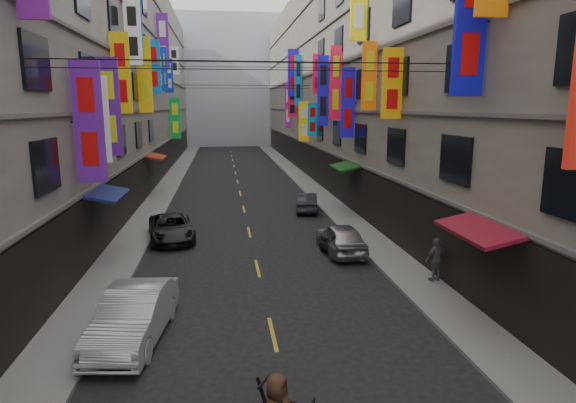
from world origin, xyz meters
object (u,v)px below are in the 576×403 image
object	(u,v)px
car_right_mid	(341,238)
car_right_far	(307,202)
car_left_far	(171,228)
scooter_far_right	(328,246)
car_left_mid	(134,315)
pedestrian_rfar	(436,260)

from	to	relation	value
car_right_mid	car_right_far	bearing A→B (deg)	-91.28
car_left_far	car_right_far	bearing A→B (deg)	26.64
car_left_far	scooter_far_right	bearing A→B (deg)	-36.01
car_left_mid	car_left_far	world-z (taller)	car_left_mid
scooter_far_right	car_left_far	distance (m)	8.19
scooter_far_right	car_left_mid	xyz separation A→B (m)	(-7.31, -7.10, 0.32)
car_right_mid	car_left_mid	bearing A→B (deg)	41.88
car_left_mid	scooter_far_right	bearing A→B (deg)	51.74
scooter_far_right	car_left_mid	size ratio (longest dim) A/B	0.39
car_left_mid	pedestrian_rfar	size ratio (longest dim) A/B	2.72
car_right_far	car_left_mid	bearing A→B (deg)	73.77
car_left_mid	car_right_mid	size ratio (longest dim) A/B	1.12
scooter_far_right	pedestrian_rfar	distance (m)	5.21
scooter_far_right	car_right_far	bearing A→B (deg)	-105.61
car_left_far	car_right_mid	distance (m)	8.65
car_right_mid	car_right_far	size ratio (longest dim) A/B	1.12
car_right_mid	car_right_far	world-z (taller)	car_right_mid
car_left_mid	car_right_mid	world-z (taller)	car_left_mid
scooter_far_right	pedestrian_rfar	bearing A→B (deg)	117.94
pedestrian_rfar	scooter_far_right	bearing A→B (deg)	-65.21
car_right_far	pedestrian_rfar	xyz separation A→B (m)	(2.60, -13.48, 0.36)
car_left_far	car_right_far	world-z (taller)	car_left_far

